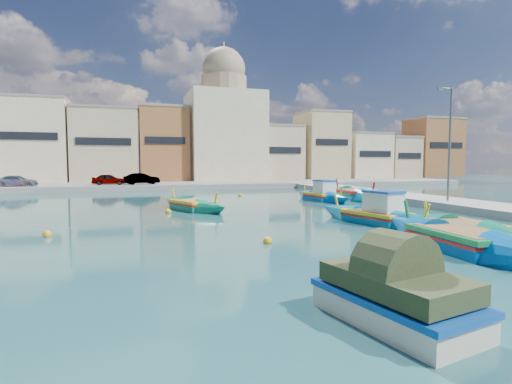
{
  "coord_description": "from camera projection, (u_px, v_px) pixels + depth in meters",
  "views": [
    {
      "loc": [
        -2.8,
        -15.52,
        3.12
      ],
      "look_at": [
        4.0,
        6.0,
        1.4
      ],
      "focal_mm": 28.0,
      "sensor_mm": 36.0,
      "label": 1
    }
  ],
  "objects": [
    {
      "name": "ground",
      "position": [
        206.0,
        240.0,
        15.83
      ],
      "size": [
        160.0,
        160.0,
        0.0
      ],
      "primitive_type": "plane",
      "color": "#15383F",
      "rests_on": "ground"
    },
    {
      "name": "north_quay",
      "position": [
        156.0,
        186.0,
        46.23
      ],
      "size": [
        80.0,
        8.0,
        0.6
      ],
      "primitive_type": "cube",
      "color": "gray",
      "rests_on": "ground"
    },
    {
      "name": "north_townhouses",
      "position": [
        202.0,
        148.0,
        54.88
      ],
      "size": [
        83.2,
        7.87,
        10.19
      ],
      "color": "tan",
      "rests_on": "ground"
    },
    {
      "name": "church_block",
      "position": [
        224.0,
        124.0,
        56.23
      ],
      "size": [
        10.0,
        10.0,
        19.1
      ],
      "color": "beige",
      "rests_on": "ground"
    },
    {
      "name": "quay_street_lamp",
      "position": [
        449.0,
        143.0,
        26.45
      ],
      "size": [
        1.18,
        0.16,
        8.0
      ],
      "color": "#595B60",
      "rests_on": "ground"
    },
    {
      "name": "parked_cars",
      "position": [
        89.0,
        180.0,
        42.64
      ],
      "size": [
        16.16,
        2.22,
        1.25
      ],
      "color": "#4C1919",
      "rests_on": "north_quay"
    },
    {
      "name": "luzzu_turquoise_cabin",
      "position": [
        376.0,
        217.0,
        20.12
      ],
      "size": [
        3.61,
        8.3,
        2.6
      ],
      "color": "#006997",
      "rests_on": "ground"
    },
    {
      "name": "luzzu_blue_cabin",
      "position": [
        322.0,
        197.0,
        31.91
      ],
      "size": [
        2.65,
        7.42,
        2.57
      ],
      "color": "#0058A9",
      "rests_on": "ground"
    },
    {
      "name": "luzzu_cyan_mid",
      "position": [
        353.0,
        195.0,
        33.38
      ],
      "size": [
        3.08,
        9.54,
        2.77
      ],
      "color": "#00899F",
      "rests_on": "ground"
    },
    {
      "name": "luzzu_green",
      "position": [
        193.0,
        206.0,
        25.77
      ],
      "size": [
        4.54,
        7.31,
        2.26
      ],
      "color": "#0B7555",
      "rests_on": "ground"
    },
    {
      "name": "luzzu_blue_south",
      "position": [
        462.0,
        243.0,
        14.01
      ],
      "size": [
        2.56,
        9.06,
        2.59
      ],
      "color": "#0055AA",
      "rests_on": "ground"
    },
    {
      "name": "luzzu_cyan_south",
      "position": [
        466.0,
        232.0,
        16.49
      ],
      "size": [
        2.08,
        7.15,
        2.2
      ],
      "color": "#0B7453",
      "rests_on": "ground"
    },
    {
      "name": "tender_near",
      "position": [
        396.0,
        298.0,
        7.71
      ],
      "size": [
        2.29,
        3.44,
        1.56
      ],
      "color": "beige",
      "rests_on": "ground"
    },
    {
      "name": "mooring_buoys",
      "position": [
        190.0,
        215.0,
        22.79
      ],
      "size": [
        22.35,
        20.93,
        0.36
      ],
      "color": "#FFA81A",
      "rests_on": "ground"
    }
  ]
}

